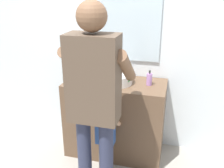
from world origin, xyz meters
name	(u,v)px	position (x,y,z in m)	size (l,w,h in m)	color
ground_plane	(109,166)	(0.00, 0.00, 0.00)	(14.00, 14.00, 0.00)	#9E998E
back_wall	(122,36)	(0.00, 0.62, 1.35)	(4.40, 0.10, 2.70)	silver
vanity_cabinet	(115,118)	(0.00, 0.30, 0.45)	(1.11, 0.54, 0.90)	brown
sink_basin	(115,78)	(0.00, 0.28, 0.95)	(0.38, 0.38, 0.11)	silver
faucet	(120,70)	(0.00, 0.51, 0.98)	(0.18, 0.14, 0.18)	#B7BABF
toothbrush_cup	(84,74)	(-0.38, 0.34, 0.95)	(0.07, 0.07, 0.21)	silver
soap_bottle	(149,79)	(0.37, 0.32, 0.96)	(0.06, 0.06, 0.17)	#B27FC6
child_toddler	(106,132)	(0.00, -0.10, 0.50)	(0.26, 0.26, 0.83)	#6B5B4C
adult_parent	(94,91)	(0.00, -0.41, 1.08)	(0.56, 0.58, 1.80)	#2D334C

